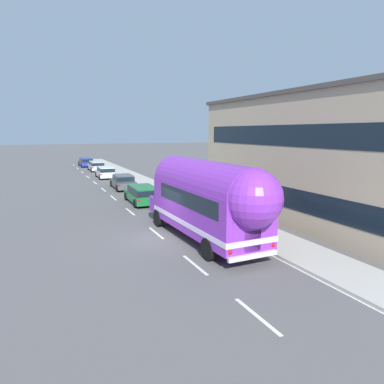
{
  "coord_description": "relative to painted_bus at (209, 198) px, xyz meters",
  "views": [
    {
      "loc": [
        -5.85,
        -16.96,
        5.52
      ],
      "look_at": [
        2.07,
        0.86,
        2.19
      ],
      "focal_mm": 33.12,
      "sensor_mm": 36.0,
      "label": 1
    }
  ],
  "objects": [
    {
      "name": "ground_plane",
      "position": [
        -1.86,
        1.65,
        -2.3
      ],
      "size": [
        300.0,
        300.0,
        0.0
      ],
      "primitive_type": "plane",
      "color": "#565454"
    },
    {
      "name": "lane_markings",
      "position": [
        0.72,
        14.51,
        -2.3
      ],
      "size": [
        3.79,
        80.0,
        0.01
      ],
      "color": "silver",
      "rests_on": "ground"
    },
    {
      "name": "sidewalk_slab",
      "position": [
        3.15,
        11.65,
        -2.23
      ],
      "size": [
        2.7,
        90.0,
        0.15
      ],
      "primitive_type": "cube",
      "color": "#ADA89E",
      "rests_on": "ground"
    },
    {
      "name": "roadside_building",
      "position": [
        11.72,
        1.9,
        1.62
      ],
      "size": [
        13.06,
        18.06,
        7.84
      ],
      "color": "tan",
      "rests_on": "ground"
    },
    {
      "name": "painted_bus",
      "position": [
        0.0,
        0.0,
        0.0
      ],
      "size": [
        2.82,
        10.76,
        4.12
      ],
      "color": "purple",
      "rests_on": "ground"
    },
    {
      "name": "car_lead",
      "position": [
        -0.24,
        10.92,
        -1.51
      ],
      "size": [
        2.13,
        4.7,
        1.37
      ],
      "color": "#196633",
      "rests_on": "ground"
    },
    {
      "name": "car_second",
      "position": [
        0.06,
        18.75,
        -1.56
      ],
      "size": [
        2.13,
        4.88,
        1.37
      ],
      "color": "#474C51",
      "rests_on": "ground"
    },
    {
      "name": "car_third",
      "position": [
        -0.04,
        27.5,
        -1.52
      ],
      "size": [
        2.03,
        4.48,
        1.37
      ],
      "color": "white",
      "rests_on": "ground"
    },
    {
      "name": "car_fourth",
      "position": [
        0.2,
        35.99,
        -1.51
      ],
      "size": [
        1.94,
        4.67,
        1.37
      ],
      "color": "silver",
      "rests_on": "ground"
    },
    {
      "name": "car_fifth",
      "position": [
        -0.26,
        43.26,
        -1.51
      ],
      "size": [
        1.95,
        4.83,
        1.37
      ],
      "color": "navy",
      "rests_on": "ground"
    }
  ]
}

